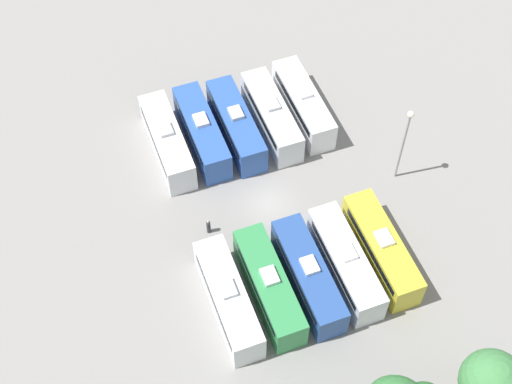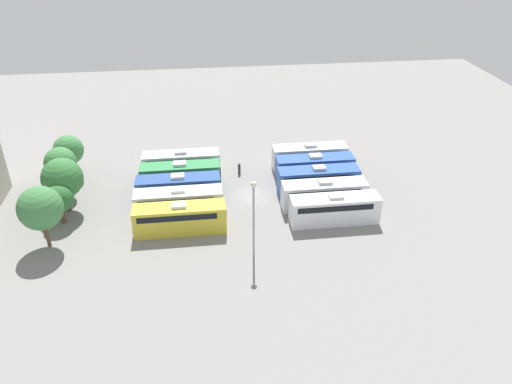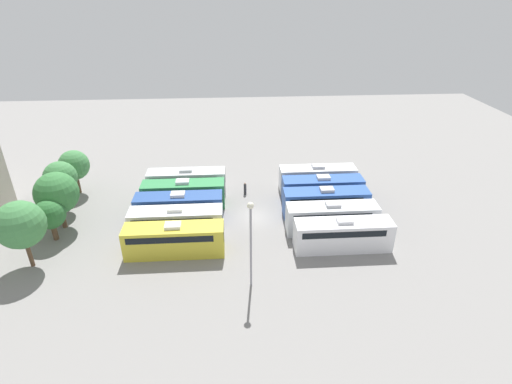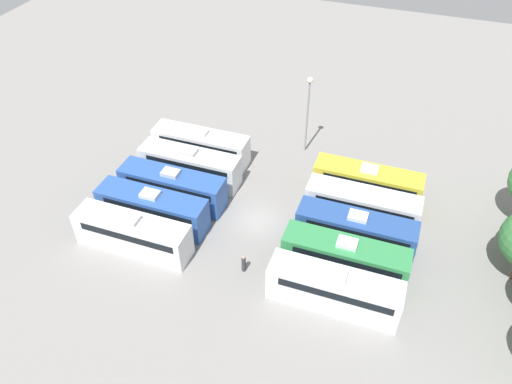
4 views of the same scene
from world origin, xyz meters
name	(u,v)px [view 4 (image 4 of 4)]	position (x,y,z in m)	size (l,w,h in m)	color
ground_plane	(258,221)	(0.00, 0.00, 0.00)	(113.94, 113.94, 0.00)	gray
bus_0	(201,145)	(-6.93, -8.76, 1.77)	(2.63, 10.15, 3.57)	white
bus_1	(190,165)	(-3.51, -8.38, 1.77)	(2.63, 10.15, 3.57)	silver
bus_2	(173,186)	(0.05, -8.51, 1.77)	(2.63, 10.15, 3.57)	#2D56A8
bus_3	(153,208)	(3.36, -8.82, 1.77)	(2.63, 10.15, 3.57)	#2D56A8
bus_4	(133,233)	(6.74, -8.86, 1.77)	(2.63, 10.15, 3.57)	silver
bus_5	(367,182)	(-6.69, 8.67, 1.77)	(2.63, 10.15, 3.57)	gold
bus_6	(362,205)	(-3.32, 8.82, 1.77)	(2.63, 10.15, 3.57)	silver
bus_7	(356,230)	(0.01, 8.87, 1.77)	(2.63, 10.15, 3.57)	#284C93
bus_8	(345,257)	(3.34, 8.65, 1.77)	(2.63, 10.15, 3.57)	#338C4C
bus_9	(334,289)	(6.79, 8.55, 1.77)	(2.63, 10.15, 3.57)	silver
worker_person	(244,264)	(5.98, 0.88, 0.77)	(0.36, 0.36, 1.67)	#333338
light_pole	(308,103)	(-12.11, 1.10, 5.85)	(0.60, 0.60, 8.76)	gray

